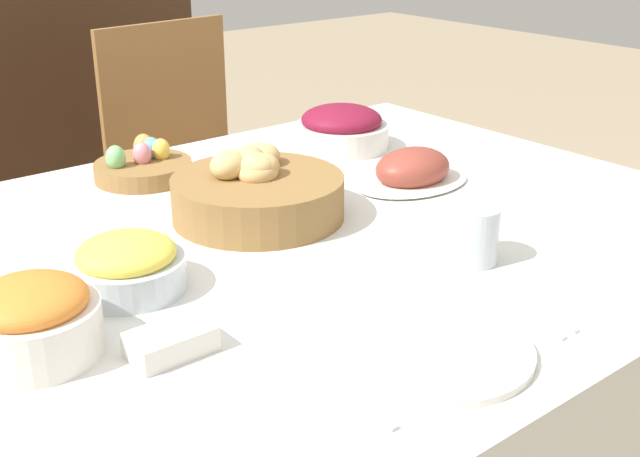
# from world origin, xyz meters

# --- Properties ---
(dining_table) EXTENTS (1.54, 1.14, 0.73)m
(dining_table) POSITION_xyz_m (0.00, 0.00, 0.37)
(dining_table) COLOR silver
(dining_table) RESTS_ON ground
(chair_far_right) EXTENTS (0.46, 0.46, 0.93)m
(chair_far_right) POSITION_xyz_m (0.38, 0.94, 0.50)
(chair_far_right) COLOR olive
(chair_far_right) RESTS_ON ground
(bread_basket) EXTENTS (0.30, 0.30, 0.12)m
(bread_basket) POSITION_xyz_m (0.02, 0.10, 0.78)
(bread_basket) COLOR olive
(bread_basket) RESTS_ON dining_table
(egg_basket) EXTENTS (0.19, 0.19, 0.08)m
(egg_basket) POSITION_xyz_m (-0.04, 0.41, 0.76)
(egg_basket) COLOR olive
(egg_basket) RESTS_ON dining_table
(ham_platter) EXTENTS (0.25, 0.17, 0.08)m
(ham_platter) POSITION_xyz_m (0.35, 0.06, 0.76)
(ham_platter) COLOR silver
(ham_platter) RESTS_ON dining_table
(pineapple_bowl) EXTENTS (0.16, 0.16, 0.08)m
(pineapple_bowl) POSITION_xyz_m (-0.28, -0.02, 0.77)
(pineapple_bowl) COLOR silver
(pineapple_bowl) RESTS_ON dining_table
(carrot_bowl) EXTENTS (0.16, 0.16, 0.10)m
(carrot_bowl) POSITION_xyz_m (-0.45, -0.10, 0.78)
(carrot_bowl) COLOR silver
(carrot_bowl) RESTS_ON dining_table
(beet_salad_bowl) EXTENTS (0.21, 0.21, 0.10)m
(beet_salad_bowl) POSITION_xyz_m (0.40, 0.32, 0.77)
(beet_salad_bowl) COLOR silver
(beet_salad_bowl) RESTS_ON dining_table
(dinner_plate) EXTENTS (0.24, 0.24, 0.01)m
(dinner_plate) POSITION_xyz_m (-0.07, -0.41, 0.74)
(dinner_plate) COLOR silver
(dinner_plate) RESTS_ON dining_table
(fork) EXTENTS (0.01, 0.17, 0.00)m
(fork) POSITION_xyz_m (-0.22, -0.41, 0.73)
(fork) COLOR silver
(fork) RESTS_ON dining_table
(knife) EXTENTS (0.01, 0.17, 0.00)m
(knife) POSITION_xyz_m (0.07, -0.41, 0.73)
(knife) COLOR silver
(knife) RESTS_ON dining_table
(spoon) EXTENTS (0.01, 0.17, 0.00)m
(spoon) POSITION_xyz_m (0.10, -0.41, 0.73)
(spoon) COLOR silver
(spoon) RESTS_ON dining_table
(drinking_cup) EXTENTS (0.08, 0.08, 0.09)m
(drinking_cup) POSITION_xyz_m (0.16, -0.26, 0.77)
(drinking_cup) COLOR silver
(drinking_cup) RESTS_ON dining_table
(butter_dish) EXTENTS (0.10, 0.06, 0.03)m
(butter_dish) POSITION_xyz_m (-0.32, -0.21, 0.75)
(butter_dish) COLOR silver
(butter_dish) RESTS_ON dining_table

